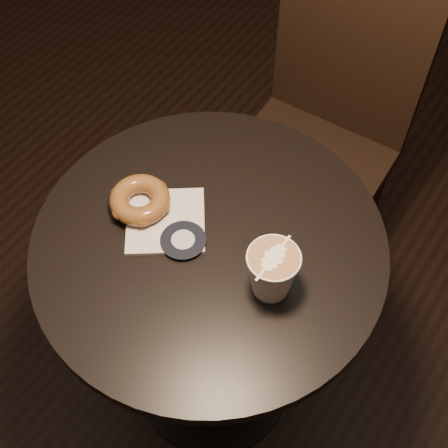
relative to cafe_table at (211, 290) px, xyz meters
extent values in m
plane|color=black|center=(0.00, 0.00, -0.55)|extent=(4.50, 4.50, 0.00)
cylinder|color=black|center=(0.00, 0.00, 0.18)|extent=(0.70, 0.70, 0.03)
cylinder|color=black|center=(0.00, 0.00, -0.18)|extent=(0.07, 0.07, 0.70)
cylinder|color=black|center=(0.00, 0.00, -0.54)|extent=(0.44, 0.44, 0.02)
cube|color=black|center=(-0.04, 0.51, -0.10)|extent=(0.42, 0.42, 0.04)
cube|color=black|center=(-0.05, 0.69, 0.20)|extent=(0.41, 0.06, 0.55)
cylinder|color=black|center=(-0.20, 0.33, -0.32)|extent=(0.04, 0.04, 0.45)
cylinder|color=black|center=(0.14, 0.34, -0.32)|extent=(0.04, 0.04, 0.45)
cylinder|color=black|center=(-0.22, 0.67, -0.32)|extent=(0.04, 0.04, 0.45)
cylinder|color=black|center=(0.12, 0.68, -0.32)|extent=(0.04, 0.04, 0.45)
cube|color=silver|center=(-0.10, -0.01, 0.20)|extent=(0.22, 0.22, 0.01)
torus|color=brown|center=(-0.16, -0.01, 0.23)|extent=(0.12, 0.12, 0.04)
camera|label=1|loc=(0.40, -0.53, 1.22)|focal=50.00mm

